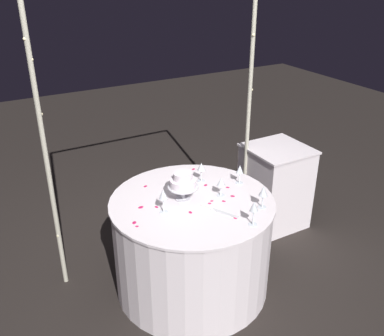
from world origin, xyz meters
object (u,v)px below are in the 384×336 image
object	(u,v)px
side_table	(275,186)
wine_glass_0	(201,168)
tiered_cake	(183,182)
cake_knife	(217,211)
wine_glass_4	(263,192)
wine_glass_5	(254,208)
wine_glass_3	(163,195)
wine_glass_1	(240,170)
decorative_arch	(157,80)
wine_glass_2	(221,183)
main_table	(192,244)

from	to	relation	value
side_table	wine_glass_0	bearing A→B (deg)	-168.91
tiered_cake	cake_knife	distance (m)	0.32
wine_glass_0	wine_glass_4	bearing A→B (deg)	-72.64
wine_glass_4	side_table	bearing A→B (deg)	44.16
wine_glass_0	wine_glass_5	bearing A→B (deg)	-91.39
side_table	tiered_cake	xyz separation A→B (m)	(-1.19, -0.36, 0.52)
side_table	wine_glass_3	world-z (taller)	wine_glass_3
wine_glass_1	wine_glass_3	world-z (taller)	wine_glass_3
cake_knife	wine_glass_3	bearing A→B (deg)	153.13
decorative_arch	side_table	world-z (taller)	decorative_arch
tiered_cake	wine_glass_4	distance (m)	0.57
decorative_arch	cake_knife	size ratio (longest dim) A/B	9.01
wine_glass_4	cake_knife	bearing A→B (deg)	159.53
decorative_arch	wine_glass_1	size ratio (longest dim) A/B	15.82
tiered_cake	wine_glass_1	xyz separation A→B (m)	(0.50, 0.00, -0.03)
wine_glass_0	wine_glass_2	size ratio (longest dim) A/B	1.09
side_table	wine_glass_4	xyz separation A→B (m)	(-0.76, -0.74, 0.50)
wine_glass_0	cake_knife	world-z (taller)	wine_glass_0
wine_glass_4	wine_glass_5	bearing A→B (deg)	-142.48
wine_glass_1	wine_glass_0	bearing A→B (deg)	144.59
wine_glass_0	wine_glass_3	distance (m)	0.54
wine_glass_1	cake_knife	bearing A→B (deg)	-144.22
wine_glass_3	decorative_arch	bearing A→B (deg)	66.90
wine_glass_3	tiered_cake	bearing A→B (deg)	25.16
side_table	wine_glass_2	distance (m)	1.13
wine_glass_4	wine_glass_5	distance (m)	0.24
side_table	wine_glass_0	xyz separation A→B (m)	(-0.93, -0.18, 0.50)
decorative_arch	wine_glass_2	bearing A→B (deg)	-69.24
decorative_arch	tiered_cake	world-z (taller)	decorative_arch
side_table	wine_glass_5	xyz separation A→B (m)	(-0.95, -0.88, 0.51)
wine_glass_3	wine_glass_5	distance (m)	0.62
decorative_arch	wine_glass_5	world-z (taller)	decorative_arch
side_table	tiered_cake	bearing A→B (deg)	-163.19
wine_glass_2	wine_glass_4	size ratio (longest dim) A/B	0.86
tiered_cake	wine_glass_0	distance (m)	0.31
wine_glass_0	wine_glass_2	distance (m)	0.27
tiered_cake	wine_glass_3	world-z (taller)	tiered_cake
side_table	wine_glass_1	xyz separation A→B (m)	(-0.69, -0.35, 0.49)
main_table	wine_glass_5	size ratio (longest dim) A/B	6.89
main_table	cake_knife	xyz separation A→B (m)	(0.08, -0.22, 0.39)
wine_glass_1	wine_glass_2	bearing A→B (deg)	-157.71
tiered_cake	wine_glass_3	distance (m)	0.23
wine_glass_4	wine_glass_3	bearing A→B (deg)	156.10
wine_glass_3	wine_glass_5	world-z (taller)	wine_glass_3
decorative_arch	wine_glass_5	bearing A→B (deg)	-79.20
main_table	wine_glass_1	size ratio (longest dim) A/B	7.80
decorative_arch	wine_glass_4	distance (m)	1.14
wine_glass_2	wine_glass_3	distance (m)	0.47
side_table	tiered_cake	size ratio (longest dim) A/B	3.65
decorative_arch	wine_glass_3	distance (m)	0.90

